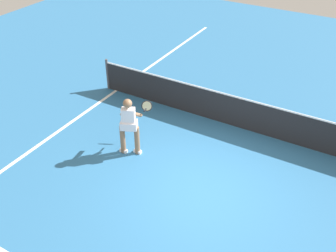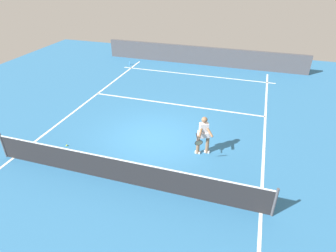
{
  "view_description": "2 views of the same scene",
  "coord_description": "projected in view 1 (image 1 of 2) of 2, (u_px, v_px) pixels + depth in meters",
  "views": [
    {
      "loc": [
        2.63,
        -6.08,
        6.19
      ],
      "look_at": [
        -1.35,
        0.78,
        0.84
      ],
      "focal_mm": 42.43,
      "sensor_mm": 36.0,
      "label": 1
    },
    {
      "loc": [
        -3.65,
        9.25,
        6.39
      ],
      "look_at": [
        -0.92,
        0.64,
        1.13
      ],
      "focal_mm": 30.63,
      "sensor_mm": 36.0,
      "label": 2
    }
  ],
  "objects": [
    {
      "name": "court_net",
      "position": [
        249.0,
        115.0,
        10.64
      ],
      "size": [
        9.55,
        0.08,
        1.02
      ],
      "color": "#4C4C51",
      "rests_on": "ground"
    },
    {
      "name": "sideline_left_marking",
      "position": [
        55.0,
        133.0,
        10.76
      ],
      "size": [
        0.1,
        18.88,
        0.01
      ],
      "primitive_type": "cube",
      "color": "white",
      "rests_on": "ground"
    },
    {
      "name": "ground_plane",
      "position": [
        202.0,
        190.0,
        8.91
      ],
      "size": [
        27.14,
        27.14,
        0.0
      ],
      "primitive_type": "plane",
      "color": "teal"
    },
    {
      "name": "tennis_player",
      "position": [
        129.0,
        124.0,
        9.62
      ],
      "size": [
        0.67,
        1.12,
        1.55
      ],
      "color": "#8C6647",
      "rests_on": "ground"
    }
  ]
}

